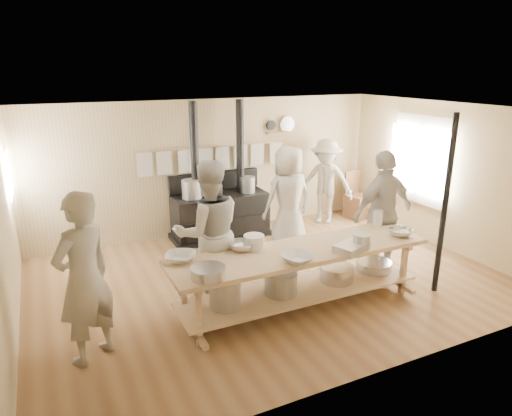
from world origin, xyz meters
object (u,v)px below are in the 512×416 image
Objects in this scene: prep_table at (300,272)px; cook_by_window at (325,182)px; chair at (358,204)px; cook_left at (209,233)px; cook_center at (288,199)px; stove at (220,211)px; cook_right at (383,212)px; roasting_pan at (351,247)px; cook_far_left at (84,279)px.

cook_by_window is at bearing 51.23° from prep_table.
prep_table is 4.25m from chair.
cook_left is 2.26m from cook_center.
stove is 1.29× the size of cook_left.
cook_right is at bearing 15.10° from prep_table.
cook_by_window is at bearing -4.19° from stove.
cook_left is 1.07× the size of cook_center.
cook_by_window is at bearing 61.70° from roasting_pan.
prep_table is 1.83× the size of cook_right.
cook_far_left is 6.54m from chair.
chair is (3.15, -0.18, -0.22)m from stove.
stove reaches higher than chair.
cook_center is at bearing 82.11° from roasting_pan.
cook_far_left reaches higher than roasting_pan.
cook_left is at bearing 144.56° from prep_table.
chair is at bearing -125.17° from cook_right.
cook_right reaches higher than roasting_pan.
prep_table is at bearing 10.22° from cook_right.
stove is 1.32× the size of cook_far_left.
prep_table is 2.02× the size of cook_by_window.
cook_by_window is (5.00, 2.84, -0.09)m from cook_far_left.
cook_center is 1.06× the size of cook_by_window.
cook_right is 1.10× the size of cook_by_window.
cook_far_left reaches higher than cook_center.
stove is at bearing 165.58° from chair.
prep_table is at bearing -149.14° from chair.
cook_center is at bearing 65.21° from prep_table.
stove is 3.17m from chair.
cook_center is (0.89, 1.92, 0.42)m from prep_table.
cook_far_left is 4.52m from cook_right.
cook_center reaches higher than chair.
stove is 1.32× the size of cook_right.
cook_left is 1.99× the size of chair.
cook_by_window is at bearing 175.79° from cook_far_left.
roasting_pan is (0.57, -3.35, 0.38)m from stove.
cook_far_left reaches higher than chair.
cook_left is 4.44× the size of roasting_pan.
cook_center is at bearing -102.04° from cook_by_window.
cook_right is 2.81m from chair.
cook_left reaches higher than cook_far_left.
cook_by_window is 1.76× the size of chair.
cook_right reaches higher than chair.
prep_table is 1.83× the size of cook_far_left.
cook_left is 1.03× the size of cook_right.
cook_far_left is 1.00× the size of cook_right.
roasting_pan is (-2.58, -3.16, 0.60)m from chair.
chair is (2.27, 0.91, -0.64)m from cook_center.
cook_by_window is (2.29, 2.85, 0.37)m from prep_table.
cook_far_left is 4.07m from cook_center.
stove is 1.47m from cook_center.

